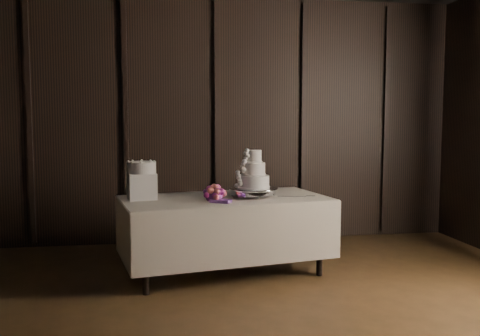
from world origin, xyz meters
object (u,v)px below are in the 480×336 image
Objects in this scene: bouquet at (214,194)px; box_pedestal at (142,186)px; wedding_cake at (251,173)px; cake_stand at (253,192)px; small_cake at (142,167)px; display_table at (225,232)px.

bouquet is 1.53× the size of box_pedestal.
cake_stand is at bearing 5.95° from wedding_cake.
box_pedestal reaches higher than bouquet.
small_cake is (-0.67, 0.22, 0.24)m from bouquet.
display_table is 4.43× the size of cake_stand.
bouquet is 0.75m from small_cake.
wedding_cake reaches higher than small_cake.
box_pedestal is at bearing 166.30° from display_table.
wedding_cake is 1.06m from small_cake.
bouquet reaches higher than display_table.
display_table is 8.25× the size of box_pedestal.
cake_stand is 1.75× the size of small_cake.
box_pedestal is at bearing 153.04° from wedding_cake.
wedding_cake is 0.45m from bouquet.
small_cake is (-1.09, 0.04, 0.26)m from cake_stand.
cake_stand is 1.22× the size of bouquet.
wedding_cake is (0.26, -0.01, 0.58)m from display_table.
display_table is 0.48m from cake_stand.
wedding_cake is at bearing 23.26° from bouquet.
display_table is 0.64m from wedding_cake.
bouquet is 0.71m from box_pedestal.
wedding_cake is at bearing -3.17° from box_pedestal.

